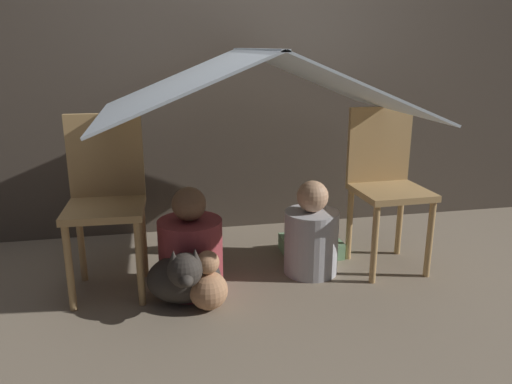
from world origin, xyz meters
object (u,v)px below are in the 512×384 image
Objects in this scene: chair_left at (106,195)px; dog at (184,277)px; chair_right at (386,180)px; person_second at (311,236)px; person_front at (191,250)px.

chair_left is 2.38× the size of dog.
chair_right is 1.27m from dog.
chair_right reaches higher than person_second.
person_front is (0.42, -0.13, -0.29)m from chair_left.
dog is at bearing -34.50° from chair_left.
chair_left is 0.52m from person_front.
chair_right is 1.70× the size of person_second.
chair_right reaches higher than person_front.
chair_left reaches higher than dog.
person_second is at bearing -176.42° from chair_right.
dog is (0.37, -0.27, -0.37)m from chair_left.
chair_left is at bearing 143.38° from dog.
chair_right is 0.54m from person_second.
person_front is 0.69m from person_second.
chair_right is at bearing 13.07° from dog.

